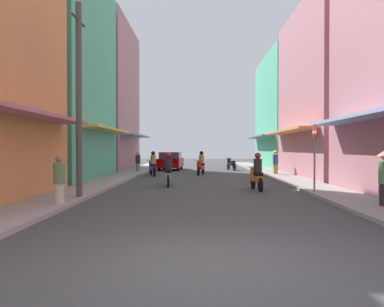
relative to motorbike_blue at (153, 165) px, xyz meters
name	(u,v)px	position (x,y,z in m)	size (l,w,h in m)	color
ground_plane	(202,179)	(3.10, -2.54, -0.70)	(85.37, 85.37, 0.00)	#424244
sidewalk_left	(116,178)	(-1.76, -2.54, -0.64)	(1.82, 46.80, 0.12)	#9E9991
sidewalk_right	(288,178)	(7.96, -2.54, -0.64)	(1.82, 46.80, 0.12)	#9E9991
building_left_mid	(45,56)	(-5.66, -2.85, 6.24)	(7.05, 8.73, 13.89)	#4CB28C
building_left_far	(94,98)	(-5.66, 6.72, 5.20)	(7.05, 9.27, 11.82)	#B7727F
building_right_mid	(346,92)	(11.87, -0.75, 4.45)	(7.05, 10.06, 10.33)	#B7727F
building_right_far	(298,112)	(11.87, 10.02, 4.31)	(7.05, 10.86, 10.03)	#4CB28C
motorbike_blue	(153,165)	(0.00, 0.00, 0.00)	(0.72, 1.75, 1.58)	black
motorbike_silver	(168,171)	(1.52, -6.31, 0.00)	(0.55, 1.81, 1.58)	black
motorbike_black	(231,164)	(5.53, 6.30, -0.20)	(0.72, 1.75, 0.96)	black
motorbike_orange	(257,173)	(5.35, -8.04, 0.00)	(0.55, 1.81, 1.58)	black
motorbike_red	(201,164)	(3.08, 0.91, 0.00)	(0.66, 1.78, 1.58)	black
parked_car	(171,161)	(0.63, 6.76, 0.04)	(1.97, 4.19, 1.45)	#8C0000
pedestrian_crossing	(59,181)	(-1.21, -12.56, 0.06)	(0.34, 0.34, 1.55)	beige
pedestrian_foreground	(138,160)	(-1.34, 2.40, 0.20)	(0.44, 0.44, 1.61)	#598C59
pedestrian_far	(276,161)	(7.85, 0.31, 0.24)	(0.44, 0.44, 1.68)	#BF8C3F
utility_pole	(79,99)	(-1.10, -11.06, 2.69)	(0.20, 1.20, 6.64)	#4C4C4F
street_sign_no_entry	(315,149)	(7.20, -9.75, 1.01)	(0.07, 0.60, 2.65)	gray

